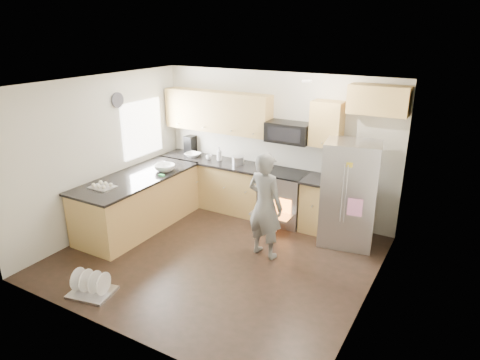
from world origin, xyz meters
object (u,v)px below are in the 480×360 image
Objects in this scene: refrigerator at (349,194)px; stove_range at (284,186)px; dish_rack at (92,287)px; person at (265,205)px.

stove_range is at bearing 158.74° from refrigerator.
refrigerator is 2.70× the size of dish_rack.
dish_rack is (-1.51, -2.05, -0.73)m from person.
refrigerator is 1.03× the size of person.
stove_range is 3.58m from dish_rack.
refrigerator is at bearing 50.87° from dish_rack.
refrigerator is (1.22, -0.24, 0.17)m from stove_range.
stove_range is 1.09× the size of person.
stove_range is at bearing 69.00° from dish_rack.
refrigerator is 1.40m from person.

